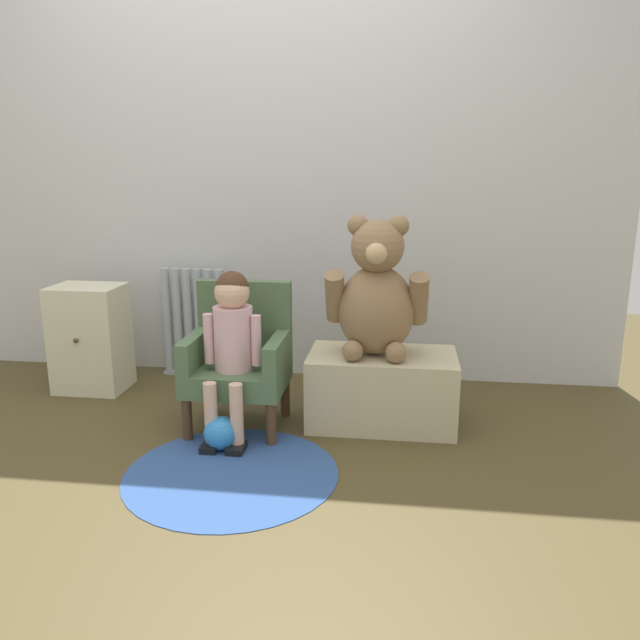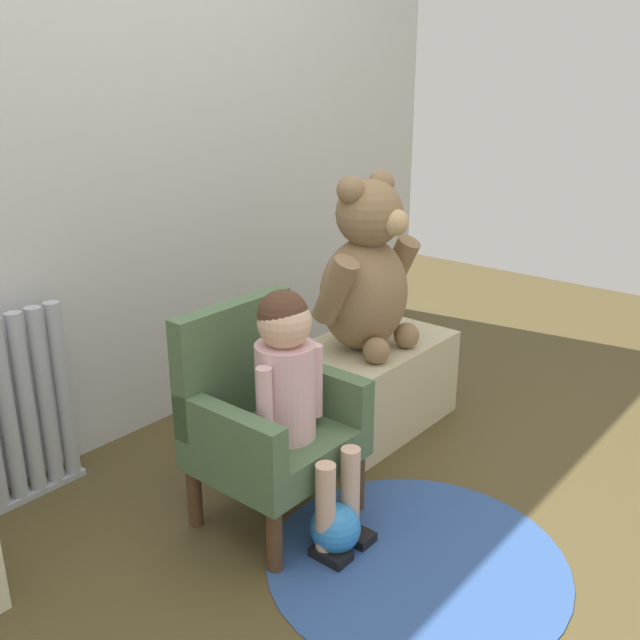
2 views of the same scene
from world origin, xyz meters
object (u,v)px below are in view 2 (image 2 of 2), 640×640
object	(u,v)px
child_armchair	(265,417)
low_bench	(368,385)
radiator	(17,411)
toy_ball	(336,527)
large_teddy_bear	(366,274)
child_figure	(292,380)
floor_rug	(417,561)

from	to	relation	value
child_armchair	low_bench	bearing A→B (deg)	7.89
radiator	toy_ball	world-z (taller)	radiator
radiator	child_armchair	xyz separation A→B (m)	(0.43, -0.63, 0.02)
radiator	large_teddy_bear	size ratio (longest dim) A/B	0.98
toy_ball	large_teddy_bear	bearing A→B (deg)	30.33
large_teddy_bear	toy_ball	world-z (taller)	large_teddy_bear
radiator	toy_ball	size ratio (longest dim) A/B	4.27
large_teddy_bear	toy_ball	distance (m)	0.89
child_figure	large_teddy_bear	bearing A→B (deg)	17.54
radiator	low_bench	bearing A→B (deg)	-26.92
radiator	child_figure	world-z (taller)	child_figure
child_figure	large_teddy_bear	world-z (taller)	large_teddy_bear
child_armchair	toy_ball	world-z (taller)	child_armchair
child_armchair	large_teddy_bear	bearing A→B (deg)	7.85
large_teddy_bear	toy_ball	bearing A→B (deg)	-149.67
floor_rug	toy_ball	bearing A→B (deg)	115.39
child_armchair	floor_rug	xyz separation A→B (m)	(0.09, -0.48, -0.32)
low_bench	radiator	bearing A→B (deg)	153.08
child_armchair	floor_rug	distance (m)	0.58
child_armchair	low_bench	xyz separation A→B (m)	(0.64, 0.09, -0.15)
floor_rug	child_figure	bearing A→B (deg)	102.89
child_armchair	child_figure	distance (m)	0.19
radiator	child_figure	distance (m)	0.87
low_bench	floor_rug	distance (m)	0.81
large_teddy_bear	floor_rug	size ratio (longest dim) A/B	0.75
toy_ball	radiator	bearing A→B (deg)	114.50
radiator	child_figure	xyz separation A→B (m)	(0.43, -0.74, 0.17)
toy_ball	child_figure	bearing A→B (deg)	86.05
toy_ball	floor_rug	bearing A→B (deg)	-64.61
low_bench	large_teddy_bear	world-z (taller)	large_teddy_bear
low_bench	toy_ball	distance (m)	0.75
radiator	floor_rug	xyz separation A→B (m)	(0.51, -1.11, -0.30)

